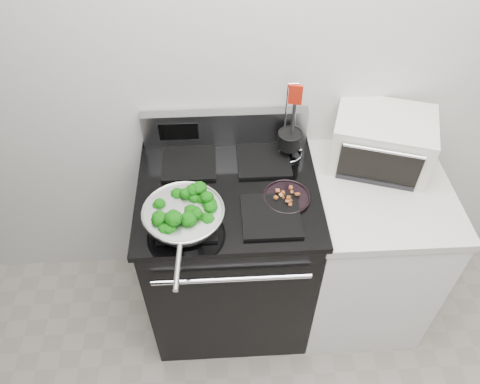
{
  "coord_description": "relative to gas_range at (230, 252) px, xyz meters",
  "views": [
    {
      "loc": [
        -0.32,
        0.01,
        2.4
      ],
      "look_at": [
        -0.25,
        1.36,
        0.98
      ],
      "focal_mm": 35.0,
      "sensor_mm": 36.0,
      "label": 1
    }
  ],
  "objects": [
    {
      "name": "bacon_plate",
      "position": [
        0.25,
        -0.07,
        0.48
      ],
      "size": [
        0.2,
        0.2,
        0.04
      ],
      "rotation": [
        0.0,
        0.0,
        0.25
      ],
      "color": "black",
      "rests_on": "gas_range"
    },
    {
      "name": "back_wall",
      "position": [
        0.3,
        0.34,
        0.86
      ],
      "size": [
        4.0,
        0.02,
        2.7
      ],
      "primitive_type": "cube",
      "color": "silver",
      "rests_on": "ground"
    },
    {
      "name": "skillet",
      "position": [
        -0.18,
        -0.19,
        0.51
      ],
      "size": [
        0.33,
        0.52,
        0.07
      ],
      "rotation": [
        0.0,
        0.0,
        -0.04
      ],
      "color": "silver",
      "rests_on": "gas_range"
    },
    {
      "name": "broccoli_pile",
      "position": [
        -0.18,
        -0.19,
        0.53
      ],
      "size": [
        0.26,
        0.26,
        0.09
      ],
      "primitive_type": null,
      "color": "#043204",
      "rests_on": "skillet"
    },
    {
      "name": "gas_range",
      "position": [
        0.0,
        0.0,
        0.0
      ],
      "size": [
        0.79,
        0.69,
        1.13
      ],
      "color": "black",
      "rests_on": "floor"
    },
    {
      "name": "counter",
      "position": [
        0.68,
        -0.0,
        -0.03
      ],
      "size": [
        0.62,
        0.68,
        0.92
      ],
      "color": "white",
      "rests_on": "floor"
    },
    {
      "name": "utensil_holder",
      "position": [
        0.29,
        0.2,
        0.53
      ],
      "size": [
        0.13,
        0.13,
        0.39
      ],
      "rotation": [
        0.0,
        0.0,
        -0.25
      ],
      "color": "silver",
      "rests_on": "gas_range"
    },
    {
      "name": "toaster_oven",
      "position": [
        0.7,
        0.17,
        0.56
      ],
      "size": [
        0.51,
        0.44,
        0.25
      ],
      "rotation": [
        0.0,
        0.0,
        -0.32
      ],
      "color": "beige",
      "rests_on": "counter"
    }
  ]
}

